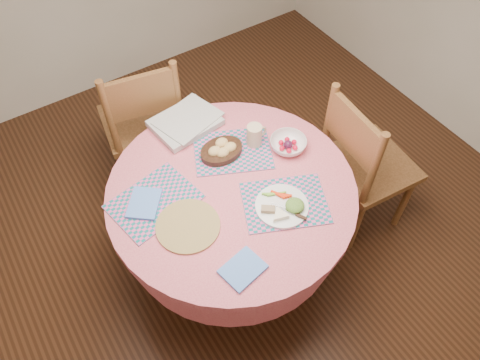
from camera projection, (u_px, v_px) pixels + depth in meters
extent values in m
plane|color=#331C0F|center=(233.00, 261.00, 2.89)|extent=(4.00, 4.00, 0.00)
cylinder|color=#E26977|center=(232.00, 191.00, 2.31)|extent=(1.24, 1.24, 0.04)
cone|color=#E26977|center=(232.00, 210.00, 2.45)|extent=(1.24, 1.24, 0.30)
cylinder|color=black|center=(233.00, 243.00, 2.71)|extent=(0.14, 0.14, 0.44)
cylinder|color=black|center=(233.00, 259.00, 2.86)|extent=(0.56, 0.56, 0.06)
cube|color=brown|center=(369.00, 165.00, 2.73)|extent=(0.49, 0.51, 0.04)
cylinder|color=brown|center=(404.00, 201.00, 2.87)|extent=(0.05, 0.05, 0.49)
cylinder|color=brown|center=(365.00, 159.00, 3.08)|extent=(0.05, 0.05, 0.49)
cylinder|color=brown|center=(356.00, 225.00, 2.76)|extent=(0.05, 0.05, 0.49)
cylinder|color=brown|center=(319.00, 179.00, 2.97)|extent=(0.05, 0.05, 0.49)
cylinder|color=brown|center=(373.00, 172.00, 2.35)|extent=(0.05, 0.05, 0.54)
cylinder|color=brown|center=(328.00, 123.00, 2.56)|extent=(0.05, 0.05, 0.54)
cube|color=brown|center=(353.00, 132.00, 2.37)|extent=(0.06, 0.39, 0.26)
cube|color=brown|center=(143.00, 121.00, 2.95)|extent=(0.55, 0.53, 0.04)
cylinder|color=brown|center=(168.00, 121.00, 3.30)|extent=(0.05, 0.05, 0.49)
cylinder|color=brown|center=(113.00, 137.00, 3.20)|extent=(0.05, 0.05, 0.49)
cylinder|color=brown|center=(185.00, 157.00, 3.09)|extent=(0.05, 0.05, 0.49)
cylinder|color=brown|center=(127.00, 176.00, 2.99)|extent=(0.05, 0.05, 0.49)
cylinder|color=brown|center=(178.00, 101.00, 2.67)|extent=(0.05, 0.05, 0.54)
cylinder|color=brown|center=(110.00, 120.00, 2.57)|extent=(0.05, 0.05, 0.54)
cube|color=brown|center=(142.00, 96.00, 2.53)|extent=(0.39, 0.10, 0.26)
cube|color=#136B6F|center=(285.00, 203.00, 2.24)|extent=(0.49, 0.44, 0.01)
cube|color=#136B6F|center=(154.00, 202.00, 2.24)|extent=(0.45, 0.37, 0.01)
cube|color=#136B6F|center=(233.00, 151.00, 2.44)|extent=(0.49, 0.44, 0.01)
cylinder|color=olive|center=(188.00, 226.00, 2.15)|extent=(0.30, 0.30, 0.01)
cube|color=#5788DF|center=(243.00, 269.00, 2.02)|extent=(0.20, 0.17, 0.01)
cube|color=#5788DF|center=(144.00, 203.00, 2.22)|extent=(0.22, 0.23, 0.01)
cylinder|color=white|center=(282.00, 206.00, 2.21)|extent=(0.25, 0.25, 0.01)
ellipsoid|color=#3B6623|center=(294.00, 199.00, 2.21)|extent=(0.13, 0.13, 0.04)
cylinder|color=#FFF2CC|center=(289.00, 214.00, 2.16)|extent=(0.11, 0.11, 0.02)
cube|color=#8A6D50|center=(275.00, 215.00, 2.16)|extent=(0.07, 0.07, 0.02)
cube|color=silver|center=(289.00, 207.00, 2.20)|extent=(0.08, 0.14, 0.00)
cylinder|color=black|center=(221.00, 151.00, 2.41)|extent=(0.23, 0.23, 0.03)
ellipsoid|color=#E5B275|center=(215.00, 150.00, 2.37)|extent=(0.07, 0.06, 0.05)
ellipsoid|color=#E5B275|center=(222.00, 141.00, 2.41)|extent=(0.07, 0.06, 0.05)
ellipsoid|color=#E5B275|center=(230.00, 146.00, 2.39)|extent=(0.07, 0.06, 0.05)
ellipsoid|color=#E5B275|center=(223.00, 151.00, 2.37)|extent=(0.07, 0.06, 0.05)
cylinder|color=beige|center=(254.00, 135.00, 2.43)|extent=(0.08, 0.08, 0.12)
torus|color=beige|center=(261.00, 132.00, 2.44)|extent=(0.07, 0.01, 0.07)
imported|color=white|center=(288.00, 144.00, 2.44)|extent=(0.23, 0.23, 0.06)
sphere|color=red|center=(294.00, 142.00, 2.45)|extent=(0.03, 0.03, 0.03)
sphere|color=red|center=(287.00, 140.00, 2.47)|extent=(0.03, 0.03, 0.03)
sphere|color=red|center=(281.00, 143.00, 2.45)|extent=(0.03, 0.03, 0.03)
sphere|color=red|center=(282.00, 148.00, 2.43)|extent=(0.03, 0.03, 0.03)
sphere|color=red|center=(289.00, 151.00, 2.42)|extent=(0.03, 0.03, 0.03)
sphere|color=red|center=(295.00, 148.00, 2.43)|extent=(0.03, 0.03, 0.03)
sphere|color=#3F122E|center=(288.00, 145.00, 2.44)|extent=(0.05, 0.05, 0.05)
cube|color=silver|center=(185.00, 123.00, 2.54)|extent=(0.37, 0.31, 0.03)
cube|color=silver|center=(188.00, 118.00, 2.53)|extent=(0.38, 0.33, 0.01)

